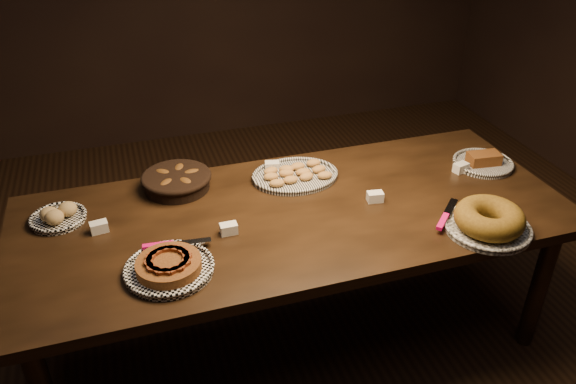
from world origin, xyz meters
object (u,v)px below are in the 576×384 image
object	(u,v)px
apple_tart_plate	(169,266)
bundt_cake_plate	(488,221)
buffet_table	(295,225)
madeleine_platter	(295,175)

from	to	relation	value
apple_tart_plate	bundt_cake_plate	xyz separation A→B (m)	(1.28, -0.13, 0.02)
buffet_table	bundt_cake_plate	distance (m)	0.81
apple_tart_plate	bundt_cake_plate	bearing A→B (deg)	-4.78
bundt_cake_plate	apple_tart_plate	bearing A→B (deg)	151.62
buffet_table	madeleine_platter	size ratio (longest dim) A/B	5.83
buffet_table	apple_tart_plate	xyz separation A→B (m)	(-0.57, -0.25, 0.10)
apple_tart_plate	madeleine_platter	size ratio (longest dim) A/B	0.85
buffet_table	bundt_cake_plate	world-z (taller)	bundt_cake_plate
buffet_table	madeleine_platter	xyz separation A→B (m)	(0.09, 0.27, 0.09)
madeleine_platter	bundt_cake_plate	bearing A→B (deg)	-56.12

